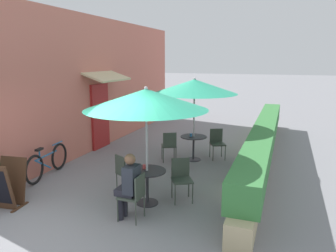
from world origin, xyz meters
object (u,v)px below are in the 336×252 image
(cafe_chair_near_back, at_px, (125,171))
(patio_umbrella_mid, at_px, (194,87))
(patio_umbrella_near, at_px, (146,99))
(cafe_chair_mid_right, at_px, (217,141))
(cafe_chair_near_right, at_px, (181,176))
(menu_board, at_px, (6,184))
(seated_patron_near_left, at_px, (129,184))
(patio_table_mid, at_px, (194,143))
(coffee_cup_near, at_px, (144,167))
(cafe_chair_near_left, at_px, (135,193))
(coffee_cup_mid, at_px, (191,135))
(bicycle_leaning, at_px, (47,162))
(patio_table_near, at_px, (147,180))
(cafe_chair_mid_left, at_px, (169,144))

(cafe_chair_near_back, bearing_deg, patio_umbrella_mid, 106.02)
(patio_umbrella_near, relative_size, patio_umbrella_mid, 1.00)
(cafe_chair_mid_right, bearing_deg, patio_umbrella_near, 51.67)
(cafe_chair_near_right, bearing_deg, menu_board, -3.95)
(seated_patron_near_left, relative_size, patio_table_mid, 1.65)
(seated_patron_near_left, relative_size, cafe_chair_near_back, 1.44)
(seated_patron_near_left, distance_m, coffee_cup_near, 0.79)
(patio_umbrella_near, distance_m, cafe_chair_near_left, 1.77)
(patio_umbrella_near, xyz_separation_m, cafe_chair_mid_right, (0.69, 3.55, -1.62))
(cafe_chair_near_left, height_order, patio_table_mid, cafe_chair_near_left)
(cafe_chair_near_left, xyz_separation_m, patio_table_mid, (0.01, 3.87, -0.01))
(cafe_chair_near_back, bearing_deg, cafe_chair_near_left, -23.93)
(cafe_chair_near_back, relative_size, coffee_cup_mid, 9.67)
(patio_umbrella_mid, xyz_separation_m, bicycle_leaning, (-3.05, -2.55, -1.76))
(patio_umbrella_mid, distance_m, menu_board, 5.27)
(cafe_chair_mid_right, relative_size, bicycle_leaning, 0.49)
(cafe_chair_near_left, height_order, cafe_chair_near_back, same)
(cafe_chair_near_right, bearing_deg, cafe_chair_mid_right, -121.18)
(patio_table_mid, xyz_separation_m, cafe_chair_mid_right, (0.60, 0.40, 0.01))
(patio_table_near, xyz_separation_m, patio_table_mid, (0.08, 3.15, 0.00))
(coffee_cup_mid, bearing_deg, cafe_chair_near_right, -77.88)
(cafe_chair_near_back, height_order, cafe_chair_mid_left, same)
(patio_umbrella_near, bearing_deg, cafe_chair_near_back, 155.46)
(patio_table_mid, bearing_deg, cafe_chair_mid_left, -146.56)
(cafe_chair_near_left, bearing_deg, cafe_chair_mid_left, 10.24)
(seated_patron_near_left, height_order, cafe_chair_mid_right, seated_patron_near_left)
(cafe_chair_near_right, distance_m, coffee_cup_mid, 2.74)
(cafe_chair_near_back, bearing_deg, patio_table_mid, 106.02)
(patio_umbrella_near, distance_m, bicycle_leaning, 3.51)
(seated_patron_near_left, bearing_deg, patio_umbrella_mid, -1.26)
(cafe_chair_near_left, xyz_separation_m, cafe_chair_mid_left, (-0.59, 3.47, 0.00))
(cafe_chair_near_back, relative_size, patio_umbrella_mid, 0.36)
(cafe_chair_near_left, height_order, cafe_chair_mid_left, same)
(cafe_chair_near_back, height_order, coffee_cup_mid, cafe_chair_near_back)
(patio_table_near, bearing_deg, patio_umbrella_near, -135.00)
(cafe_chair_near_right, relative_size, bicycle_leaning, 0.49)
(patio_table_near, relative_size, cafe_chair_near_right, 0.87)
(coffee_cup_near, relative_size, cafe_chair_mid_right, 0.10)
(patio_table_near, relative_size, patio_umbrella_mid, 0.32)
(cafe_chair_mid_right, distance_m, menu_board, 5.66)
(cafe_chair_near_back, bearing_deg, bicycle_leaning, -156.63)
(patio_table_near, xyz_separation_m, cafe_chair_near_right, (0.59, 0.42, 0.01))
(menu_board, bearing_deg, coffee_cup_mid, 51.88)
(patio_table_near, xyz_separation_m, coffee_cup_mid, (0.02, 3.09, 0.24))
(cafe_chair_near_left, xyz_separation_m, patio_umbrella_mid, (0.01, 3.87, 1.62))
(seated_patron_near_left, relative_size, cafe_chair_near_right, 1.44)
(cafe_chair_near_right, relative_size, coffee_cup_near, 9.67)
(coffee_cup_mid, bearing_deg, menu_board, -121.80)
(cafe_chair_near_left, height_order, patio_umbrella_mid, patio_umbrella_mid)
(patio_umbrella_mid, distance_m, bicycle_leaning, 4.35)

